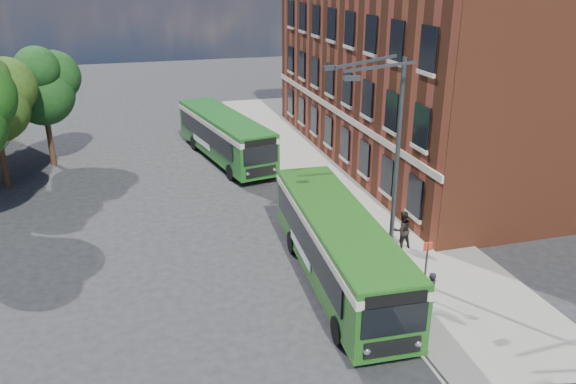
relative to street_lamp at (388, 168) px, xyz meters
name	(u,v)px	position (x,y,z in m)	size (l,w,h in m)	color
ground	(257,268)	(-4.84, 2.00, -4.79)	(120.00, 120.00, 0.00)	#262629
pavement	(343,186)	(2.16, 10.00, -4.72)	(6.00, 48.00, 0.15)	gray
kerb_line	(293,192)	(-0.89, 10.00, -4.79)	(0.12, 48.00, 0.01)	beige
brick_office	(426,53)	(9.16, 14.00, 2.18)	(12.10, 26.00, 14.20)	brown
street_lamp	(388,168)	(0.00, 0.00, 0.00)	(2.96, 2.38, 9.00)	#3C3F42
bus_stop_sign	(426,266)	(0.76, -2.20, -3.28)	(0.35, 0.08, 2.52)	#3C3F42
bus_front	(338,242)	(-1.95, 0.06, -2.96)	(3.16, 11.70, 3.02)	#225D1B
bus_rear	(224,133)	(-3.55, 17.09, -2.96)	(4.79, 11.89, 3.02)	#1D601D
pedestrian_a	(430,291)	(0.58, -2.95, -3.88)	(0.56, 0.37, 1.53)	black
pedestrian_b	(402,230)	(1.83, 1.81, -3.74)	(0.87, 0.68, 1.80)	black
tree_right	(42,85)	(-14.52, 19.05, 0.44)	(4.57, 4.34, 7.71)	#3B2415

